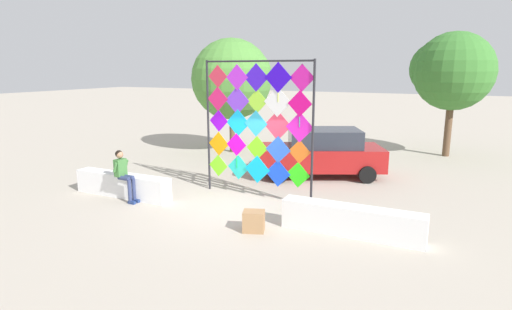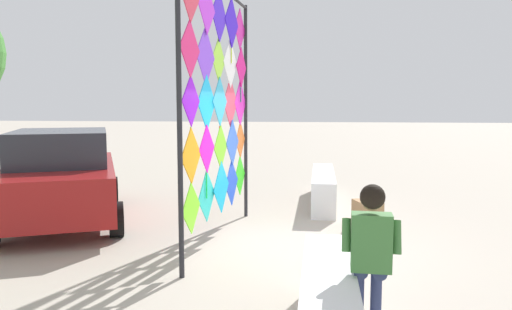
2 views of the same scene
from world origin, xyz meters
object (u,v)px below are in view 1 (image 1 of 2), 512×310
Objects in this scene: kite_display_rack at (258,121)px; tree_far_right at (234,78)px; cardboard_box_large at (254,221)px; seated_vendor at (124,172)px; parked_car at (321,152)px; tree_broadleaf at (449,71)px.

kite_display_rack is 0.79× the size of tree_far_right.
cardboard_box_large is 0.10× the size of tree_far_right.
kite_display_rack is 3.49m from cardboard_box_large.
cardboard_box_large is at bearing -58.79° from tree_far_right.
seated_vendor is at bearing -85.80° from tree_far_right.
tree_far_right is at bearing 121.21° from cardboard_box_large.
tree_far_right is (-0.59, 8.07, 2.61)m from seated_vendor.
cardboard_box_large is 10.45m from tree_far_right.
tree_far_right is at bearing 94.20° from seated_vendor.
tree_far_right is at bearing 153.28° from parked_car.
seated_vendor is (-3.47, -2.11, -1.47)m from kite_display_rack.
parked_car reaches higher than seated_vendor.
tree_broadleaf is (3.94, 11.98, 3.61)m from cardboard_box_large.
parked_car reaches higher than cardboard_box_large.
tree_broadleaf reaches higher than seated_vendor.
seated_vendor is 4.62m from cardboard_box_large.
tree_broadleaf is (4.03, 6.03, 2.96)m from parked_car.
kite_display_rack reaches higher than cardboard_box_large.
cardboard_box_large is (4.55, -0.42, -0.68)m from seated_vendor.
seated_vendor is at bearing -148.73° from kite_display_rack.
kite_display_rack is 7.30m from tree_far_right.
seated_vendor is 8.50m from tree_far_right.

